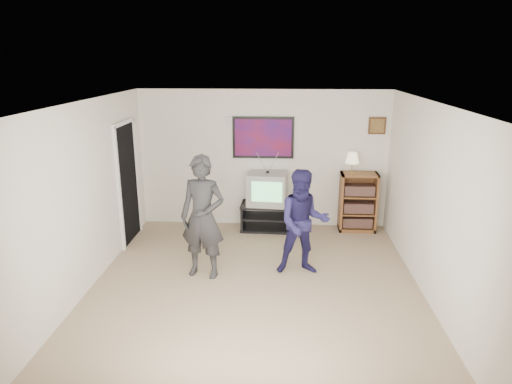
# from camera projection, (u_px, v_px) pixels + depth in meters

# --- Properties ---
(room_shell) EXTENTS (4.51, 5.00, 2.51)m
(room_shell) POSITION_uv_depth(u_px,v_px,m) (256.00, 193.00, 6.23)
(room_shell) COLOR #837353
(room_shell) RESTS_ON ground
(media_stand) EXTENTS (0.99, 0.57, 0.49)m
(media_stand) POSITION_uv_depth(u_px,v_px,m) (268.00, 216.00, 8.32)
(media_stand) COLOR black
(media_stand) RESTS_ON room_shell
(crt_television) EXTENTS (0.73, 0.64, 0.58)m
(crt_television) POSITION_uv_depth(u_px,v_px,m) (267.00, 188.00, 8.17)
(crt_television) COLOR #969591
(crt_television) RESTS_ON media_stand
(bookshelf) EXTENTS (0.65, 0.37, 1.07)m
(bookshelf) POSITION_uv_depth(u_px,v_px,m) (358.00, 202.00, 8.19)
(bookshelf) COLOR brown
(bookshelf) RESTS_ON room_shell
(table_lamp) EXTENTS (0.24, 0.24, 0.38)m
(table_lamp) POSITION_uv_depth(u_px,v_px,m) (352.00, 163.00, 7.95)
(table_lamp) COLOR #FFF1C1
(table_lamp) RESTS_ON bookshelf
(person_tall) EXTENTS (0.71, 0.54, 1.76)m
(person_tall) POSITION_uv_depth(u_px,v_px,m) (203.00, 217.00, 6.38)
(person_tall) COLOR #262628
(person_tall) RESTS_ON room_shell
(person_short) EXTENTS (0.80, 0.65, 1.55)m
(person_short) POSITION_uv_depth(u_px,v_px,m) (303.00, 223.00, 6.49)
(person_short) COLOR #1D1946
(person_short) RESTS_ON room_shell
(controller_left) EXTENTS (0.06, 0.12, 0.03)m
(controller_left) POSITION_uv_depth(u_px,v_px,m) (202.00, 191.00, 6.47)
(controller_left) COLOR white
(controller_left) RESTS_ON person_tall
(controller_right) EXTENTS (0.03, 0.11, 0.03)m
(controller_right) POSITION_uv_depth(u_px,v_px,m) (306.00, 201.00, 6.60)
(controller_right) COLOR white
(controller_right) RESTS_ON person_short
(poster) EXTENTS (1.10, 0.03, 0.75)m
(poster) POSITION_uv_depth(u_px,v_px,m) (263.00, 138.00, 8.16)
(poster) COLOR black
(poster) RESTS_ON room_shell
(air_vent) EXTENTS (0.28, 0.02, 0.14)m
(air_vent) POSITION_uv_depth(u_px,v_px,m) (232.00, 121.00, 8.11)
(air_vent) COLOR white
(air_vent) RESTS_ON room_shell
(small_picture) EXTENTS (0.30, 0.03, 0.30)m
(small_picture) POSITION_uv_depth(u_px,v_px,m) (377.00, 126.00, 7.99)
(small_picture) COLOR black
(small_picture) RESTS_ON room_shell
(doorway) EXTENTS (0.03, 0.85, 2.00)m
(doorway) POSITION_uv_depth(u_px,v_px,m) (128.00, 184.00, 7.63)
(doorway) COLOR black
(doorway) RESTS_ON room_shell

